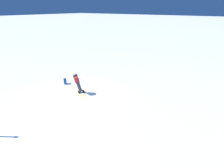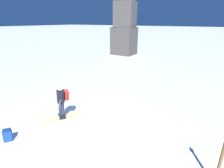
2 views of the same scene
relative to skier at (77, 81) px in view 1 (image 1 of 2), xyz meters
The scene contains 3 objects.
ground_plane 1.14m from the skier, 11.06° to the left, with size 300.00×300.00×0.00m, color white.
skier is the anchor object (origin of this frame).
spare_backpack 2.45m from the skier, 105.29° to the right, with size 0.35×0.37×0.50m.
Camera 1 is at (7.88, 9.25, 6.20)m, focal length 28.00 mm.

